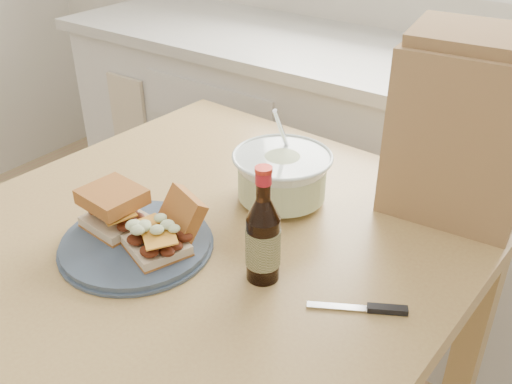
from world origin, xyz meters
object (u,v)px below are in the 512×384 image
Objects in this scene: coleslaw_bowl at (282,178)px; dining_table at (214,274)px; paper_bag at (462,135)px; plate at (136,243)px; beer_bottle at (263,238)px.

dining_table is at bearing -108.53° from coleslaw_bowl.
coleslaw_bowl is at bearing -154.88° from paper_bag.
plate is at bearing -114.06° from dining_table.
dining_table is 0.28m from beer_bottle.
plate is 0.82× the size of paper_bag.
dining_table is 3.64× the size of plate.
dining_table is 2.99× the size of paper_bag.
plate is 1.34× the size of coleslaw_bowl.
coleslaw_bowl is 0.27m from beer_bottle.
plate reaches higher than dining_table.
beer_bottle is at bearing -119.23° from paper_bag.
beer_bottle reaches higher than plate.
coleslaw_bowl is 0.61× the size of paper_bag.
paper_bag is at bearing 62.21° from beer_bottle.
paper_bag is (0.19, 0.42, 0.09)m from beer_bottle.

